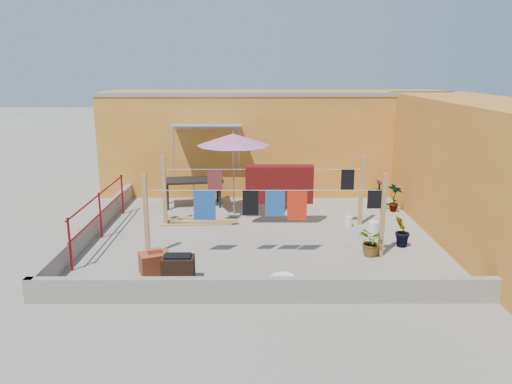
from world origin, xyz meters
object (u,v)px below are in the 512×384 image
patio_umbrella (233,140)px  outdoor_table (193,182)px  white_basin (282,278)px  water_jug_b (348,222)px  brick_stack (155,263)px  green_hose (389,206)px  water_jug_a (373,228)px  brazier (178,269)px  plant_back_a (282,194)px

patio_umbrella → outdoor_table: 2.12m
white_basin → water_jug_b: 3.78m
patio_umbrella → outdoor_table: (-1.23, 1.05, -1.36)m
brick_stack → green_hose: brick_stack is taller
patio_umbrella → outdoor_table: patio_umbrella is taller
brick_stack → water_jug_a: size_ratio=1.82×
patio_umbrella → brazier: (-0.88, -4.30, -1.82)m
patio_umbrella → water_jug_b: patio_umbrella is taller
patio_umbrella → water_jug_a: (3.43, -1.58, -1.91)m
outdoor_table → plant_back_a: outdoor_table is taller
outdoor_table → water_jug_b: outdoor_table is taller
outdoor_table → brick_stack: outdoor_table is taller
brick_stack → brazier: brazier is taller
outdoor_table → water_jug_b: bearing=-25.8°
outdoor_table → plant_back_a: (2.58, -0.14, -0.33)m
green_hose → water_jug_a: bearing=-112.9°
brazier → white_basin: size_ratio=1.19×
water_jug_b → plant_back_a: plant_back_a is taller
white_basin → green_hose: white_basin is taller
outdoor_table → brazier: 5.38m
green_hose → plant_back_a: 3.14m
patio_umbrella → water_jug_b: 3.66m
white_basin → plant_back_a: (0.26, 5.17, 0.35)m
outdoor_table → white_basin: bearing=-66.4°
brazier → water_jug_a: bearing=32.3°
green_hose → plant_back_a: (-3.12, 0.03, 0.36)m
brick_stack → water_jug_a: brick_stack is taller
outdoor_table → water_jug_a: outdoor_table is taller
patio_umbrella → brick_stack: patio_umbrella is taller
outdoor_table → water_jug_b: (4.17, -2.02, -0.58)m
patio_umbrella → outdoor_table: size_ratio=1.36×
brick_stack → white_basin: 2.52m
white_basin → water_jug_a: (2.34, 2.67, 0.12)m
white_basin → green_hose: bearing=56.7°
patio_umbrella → water_jug_b: size_ratio=8.05×
water_jug_b → plant_back_a: (-1.59, 1.88, 0.26)m
patio_umbrella → white_basin: size_ratio=4.97×
water_jug_b → green_hose: water_jug_b is taller
patio_umbrella → green_hose: (4.47, 0.89, -2.05)m
white_basin → water_jug_a: water_jug_a is taller
white_basin → plant_back_a: plant_back_a is taller
brazier → plant_back_a: 5.67m
brick_stack → plant_back_a: plant_back_a is taller
white_basin → green_hose: size_ratio=0.99×
outdoor_table → white_basin: outdoor_table is taller
brazier → water_jug_b: (3.82, 3.34, -0.12)m
outdoor_table → water_jug_a: 5.38m
water_jug_a → brazier: bearing=-147.7°
brick_stack → plant_back_a: size_ratio=0.88×
water_jug_a → outdoor_table: bearing=150.5°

